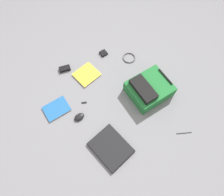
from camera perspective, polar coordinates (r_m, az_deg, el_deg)
The scene contains 11 objects.
ground_plane at distance 2.01m, azimuth -0.38°, elevation -0.96°, with size 4.07×4.07×0.00m, color slate.
backpack at distance 2.01m, azimuth 10.37°, elevation 2.54°, with size 0.39×0.44×0.18m.
laptop at distance 1.85m, azimuth -0.34°, elevation -13.78°, with size 0.41×0.37×0.03m.
book_red at distance 2.04m, azimuth -15.41°, elevation -2.95°, with size 0.22×0.27×0.02m.
book_blue at distance 2.16m, azimuth -7.19°, elevation 6.59°, with size 0.28×0.29×0.02m.
computer_mouse at distance 1.95m, azimuth -9.27°, elevation -5.31°, with size 0.07×0.10×0.03m, color black.
cable_coil at distance 2.28m, azimuth 4.87°, elevation 11.29°, with size 0.14×0.14×0.01m, color #4C4C51.
power_brick at distance 2.24m, azimuth -13.22°, elevation 8.10°, with size 0.06×0.12×0.03m, color black.
pen_black at distance 2.00m, azimuth 19.73°, elevation -9.31°, with size 0.01×0.01×0.14m, color black.
earbud_pouch at distance 2.31m, azimuth -2.43°, elevation 12.57°, with size 0.07×0.07×0.02m, color black.
usb_stick at distance 2.01m, azimuth -7.90°, elevation -1.29°, with size 0.02×0.05×0.01m, color black.
Camera 1 is at (0.78, -0.32, 1.82)m, focal length 32.31 mm.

